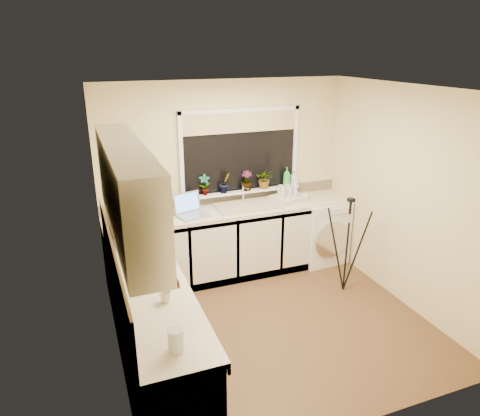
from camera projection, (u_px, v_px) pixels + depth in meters
The scene contains 34 objects.
floor at pixel (272, 322), 4.78m from camera, with size 3.20×3.20×0.00m, color brown.
ceiling at pixel (278, 89), 3.94m from camera, with size 3.20×3.20×0.00m, color white.
wall_back at pixel (225, 177), 5.68m from camera, with size 3.20×3.20×0.00m, color beige.
wall_front at pixel (367, 290), 3.05m from camera, with size 3.20×3.20×0.00m, color beige.
wall_left at pixel (108, 240), 3.83m from camera, with size 3.00×3.00×0.00m, color beige.
wall_right at pixel (405, 198), 4.90m from camera, with size 3.00×3.00×0.00m, color beige.
base_cabinet_back at pixel (210, 246), 5.58m from camera, with size 2.55×0.60×0.86m, color silver.
base_cabinet_left at pixel (155, 330), 3.94m from camera, with size 0.54×2.40×0.86m, color silver.
worktop_back at pixel (233, 210), 5.54m from camera, with size 3.20×0.60×0.04m, color beige.
worktop_left at pixel (151, 285), 3.78m from camera, with size 0.60×2.40×0.04m, color beige.
upper_cabinet at pixel (127, 190), 3.29m from camera, with size 0.28×1.90×0.70m, color silver.
splashback_left at pixel (114, 265), 3.60m from camera, with size 0.02×2.40×0.45m, color beige.
splashback_back at pixel (226, 196), 5.76m from camera, with size 3.20×0.02×0.14m, color beige.
window_glass at pixel (240, 152), 5.62m from camera, with size 1.50×0.02×1.00m, color black.
window_blind at pixel (241, 122), 5.47m from camera, with size 1.50×0.02×0.25m, color tan.
windowsill at pixel (242, 191), 5.75m from camera, with size 1.60×0.14×0.03m, color white.
sink at pixel (248, 206), 5.59m from camera, with size 0.82×0.46×0.03m, color tan.
faucet at pixel (243, 194), 5.71m from camera, with size 0.03×0.03×0.24m, color silver.
washing_machine at pixel (319, 229), 6.08m from camera, with size 0.62×0.60×0.88m, color white.
laptop at pixel (190, 209), 5.30m from camera, with size 0.42×0.39×0.26m.
kettle at pixel (149, 253), 4.13m from camera, with size 0.14×0.14×0.19m, color silver.
dish_rack at pixel (288, 198), 5.81m from camera, with size 0.44×0.33×0.07m, color beige.
tripod at pixel (347, 245), 5.23m from camera, with size 0.59×0.59×1.18m, color black, non-canonical shape.
glass_jug at pixel (176, 340), 2.92m from camera, with size 0.11×0.11×0.16m, color silver.
steel_jar at pixel (142, 277), 3.76m from camera, with size 0.08×0.08×0.11m, color white.
microwave at pixel (131, 226), 4.62m from camera, with size 0.51×0.34×0.28m, color white.
plant_a at pixel (205, 185), 5.52m from camera, with size 0.14×0.09×0.27m, color #999999.
plant_b at pixel (225, 183), 5.61m from camera, with size 0.14×0.11×0.26m, color #999999.
plant_c at pixel (246, 181), 5.70m from camera, with size 0.14×0.14×0.26m, color #999999.
plant_d at pixel (265, 179), 5.79m from camera, with size 0.23×0.20×0.25m, color #999999.
soap_bottle_green at pixel (287, 177), 5.90m from camera, with size 0.10×0.10×0.25m, color green.
soap_bottle_clear at pixel (294, 178), 5.95m from camera, with size 0.09×0.09×0.19m, color #999999.
cup_back at pixel (305, 196), 5.86m from camera, with size 0.11×0.11×0.09m, color beige.
cup_left at pixel (165, 297), 3.49m from camera, with size 0.10×0.10×0.09m, color beige.
Camera 1 is at (-1.77, -3.68, 2.80)m, focal length 33.01 mm.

